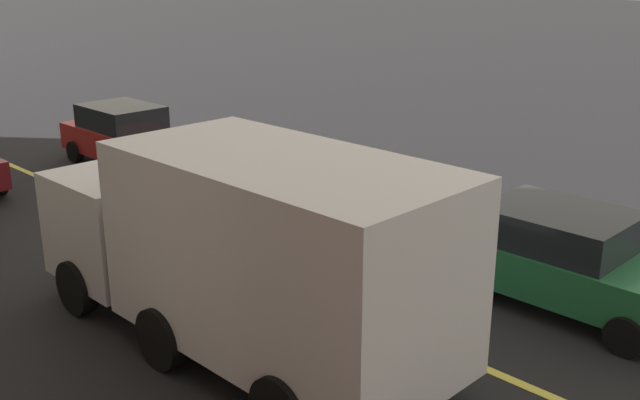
% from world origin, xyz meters
% --- Properties ---
extents(ground, '(200.00, 200.00, 0.00)m').
position_xyz_m(ground, '(0.00, 0.00, 0.00)').
color(ground, black).
extents(lane_stripe_center, '(80.00, 0.16, 0.01)m').
position_xyz_m(lane_stripe_center, '(0.00, 0.00, 0.01)').
color(lane_stripe_center, '#D8CC4C').
rests_on(lane_stripe_center, ground).
extents(car_red, '(4.32, 1.97, 1.65)m').
position_xyz_m(car_red, '(6.91, -2.32, 0.84)').
color(car_red, red).
rests_on(car_red, ground).
extents(car_green, '(4.70, 2.10, 1.60)m').
position_xyz_m(car_green, '(-5.73, -2.68, 0.81)').
color(car_green, '#1E6038').
rests_on(car_green, ground).
extents(truck_white, '(7.09, 2.61, 3.04)m').
position_xyz_m(truck_white, '(-3.31, 1.95, 1.61)').
color(truck_white, silver).
rests_on(truck_white, ground).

